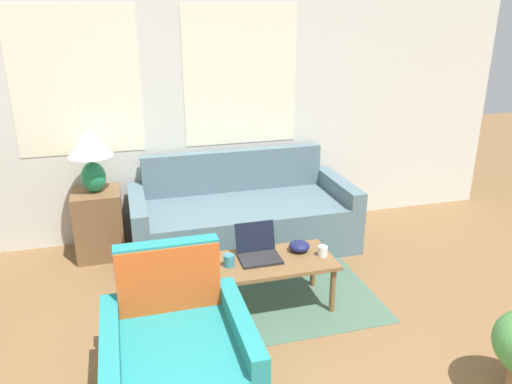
{
  "coord_description": "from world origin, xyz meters",
  "views": [
    {
      "loc": [
        -0.51,
        -1.02,
        2.15
      ],
      "look_at": [
        0.52,
        2.65,
        0.75
      ],
      "focal_mm": 35.0,
      "sensor_mm": 36.0,
      "label": 1
    }
  ],
  "objects_px": {
    "table_lamp": "(91,151)",
    "laptop": "(258,250)",
    "coffee_table": "(271,266)",
    "cup_yellow": "(323,251)",
    "snack_bowl": "(299,246)",
    "cup_navy": "(229,261)",
    "armchair": "(178,360)",
    "couch": "(242,218)"
  },
  "relations": [
    {
      "from": "couch",
      "to": "armchair",
      "type": "xyz_separation_m",
      "value": [
        -0.85,
        -1.88,
        -0.01
      ]
    },
    {
      "from": "couch",
      "to": "armchair",
      "type": "distance_m",
      "value": 2.06
    },
    {
      "from": "armchair",
      "to": "snack_bowl",
      "type": "relative_size",
      "value": 5.41
    },
    {
      "from": "snack_bowl",
      "to": "coffee_table",
      "type": "bearing_deg",
      "value": -161.22
    },
    {
      "from": "armchair",
      "to": "laptop",
      "type": "xyz_separation_m",
      "value": [
        0.72,
        0.86,
        0.18
      ]
    },
    {
      "from": "table_lamp",
      "to": "couch",
      "type": "bearing_deg",
      "value": -6.57
    },
    {
      "from": "table_lamp",
      "to": "cup_yellow",
      "type": "relative_size",
      "value": 7.26
    },
    {
      "from": "table_lamp",
      "to": "laptop",
      "type": "height_order",
      "value": "table_lamp"
    },
    {
      "from": "coffee_table",
      "to": "cup_yellow",
      "type": "distance_m",
      "value": 0.4
    },
    {
      "from": "couch",
      "to": "cup_yellow",
      "type": "bearing_deg",
      "value": -73.11
    },
    {
      "from": "snack_bowl",
      "to": "cup_yellow",
      "type": "bearing_deg",
      "value": -41.09
    },
    {
      "from": "laptop",
      "to": "snack_bowl",
      "type": "height_order",
      "value": "laptop"
    },
    {
      "from": "cup_yellow",
      "to": "snack_bowl",
      "type": "bearing_deg",
      "value": 138.91
    },
    {
      "from": "coffee_table",
      "to": "cup_navy",
      "type": "relative_size",
      "value": 10.63
    },
    {
      "from": "couch",
      "to": "cup_yellow",
      "type": "distance_m",
      "value": 1.2
    },
    {
      "from": "laptop",
      "to": "cup_navy",
      "type": "height_order",
      "value": "laptop"
    },
    {
      "from": "snack_bowl",
      "to": "armchair",
      "type": "bearing_deg",
      "value": -140.39
    },
    {
      "from": "table_lamp",
      "to": "cup_navy",
      "type": "relative_size",
      "value": 6.42
    },
    {
      "from": "coffee_table",
      "to": "laptop",
      "type": "distance_m",
      "value": 0.15
    },
    {
      "from": "couch",
      "to": "snack_bowl",
      "type": "relative_size",
      "value": 12.84
    },
    {
      "from": "couch",
      "to": "armchair",
      "type": "relative_size",
      "value": 2.37
    },
    {
      "from": "laptop",
      "to": "cup_yellow",
      "type": "bearing_deg",
      "value": -13.41
    },
    {
      "from": "armchair",
      "to": "table_lamp",
      "type": "xyz_separation_m",
      "value": [
        -0.46,
        2.03,
        0.73
      ]
    },
    {
      "from": "coffee_table",
      "to": "armchair",
      "type": "bearing_deg",
      "value": -135.58
    },
    {
      "from": "cup_navy",
      "to": "snack_bowl",
      "type": "distance_m",
      "value": 0.58
    },
    {
      "from": "cup_yellow",
      "to": "table_lamp",
      "type": "bearing_deg",
      "value": 142.12
    },
    {
      "from": "table_lamp",
      "to": "coffee_table",
      "type": "height_order",
      "value": "table_lamp"
    },
    {
      "from": "couch",
      "to": "laptop",
      "type": "height_order",
      "value": "couch"
    },
    {
      "from": "coffee_table",
      "to": "laptop",
      "type": "height_order",
      "value": "laptop"
    },
    {
      "from": "laptop",
      "to": "snack_bowl",
      "type": "bearing_deg",
      "value": 1.85
    },
    {
      "from": "couch",
      "to": "coffee_table",
      "type": "xyz_separation_m",
      "value": [
        -0.05,
        -1.1,
        0.07
      ]
    },
    {
      "from": "laptop",
      "to": "cup_navy",
      "type": "relative_size",
      "value": 3.44
    },
    {
      "from": "armchair",
      "to": "cup_yellow",
      "type": "xyz_separation_m",
      "value": [
        1.19,
        0.75,
        0.17
      ]
    },
    {
      "from": "cup_navy",
      "to": "snack_bowl",
      "type": "bearing_deg",
      "value": 8.95
    },
    {
      "from": "table_lamp",
      "to": "laptop",
      "type": "distance_m",
      "value": 1.75
    },
    {
      "from": "cup_navy",
      "to": "laptop",
      "type": "bearing_deg",
      "value": 18.28
    },
    {
      "from": "couch",
      "to": "armchair",
      "type": "height_order",
      "value": "armchair"
    },
    {
      "from": "cup_navy",
      "to": "table_lamp",
      "type": "bearing_deg",
      "value": 126.79
    },
    {
      "from": "cup_navy",
      "to": "cup_yellow",
      "type": "bearing_deg",
      "value": -2.69
    },
    {
      "from": "coffee_table",
      "to": "cup_yellow",
      "type": "bearing_deg",
      "value": -5.68
    },
    {
      "from": "snack_bowl",
      "to": "cup_navy",
      "type": "bearing_deg",
      "value": -171.05
    },
    {
      "from": "couch",
      "to": "laptop",
      "type": "relative_size",
      "value": 6.77
    }
  ]
}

